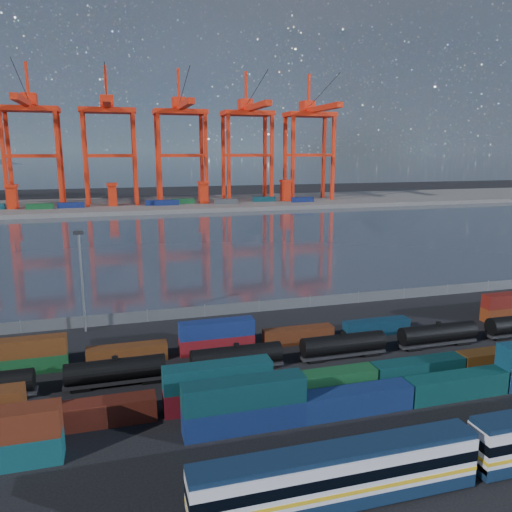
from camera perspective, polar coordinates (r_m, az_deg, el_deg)
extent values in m
plane|color=black|center=(67.18, 7.22, -13.60)|extent=(700.00, 700.00, 0.00)
plane|color=#2F3744|center=(164.92, -7.15, 1.83)|extent=(700.00, 700.00, 0.00)
cube|color=#514F4C|center=(268.10, -10.64, 5.84)|extent=(700.00, 70.00, 2.00)
cone|color=#1E2630|center=(1680.78, -23.05, 19.03)|extent=(1100.00, 1100.00, 520.00)
cone|color=#1E2630|center=(1682.71, -8.56, 18.77)|extent=(1040.00, 1040.00, 460.00)
cone|color=#1E2630|center=(1776.65, 4.98, 17.19)|extent=(960.00, 960.00, 380.00)
cone|color=#1E2630|center=(1924.77, 15.11, 15.24)|extent=(840.00, 840.00, 300.00)
cube|color=silver|center=(45.19, 9.31, -23.39)|extent=(24.80, 2.98, 3.77)
cube|color=#0F2037|center=(46.36, 9.22, -25.39)|extent=(24.80, 3.04, 1.19)
cube|color=#0F2037|center=(43.99, 9.41, -21.12)|extent=(24.80, 2.68, 0.50)
cube|color=gold|center=(45.65, 9.28, -24.21)|extent=(24.83, 3.07, 0.36)
cube|color=black|center=(44.96, 9.33, -22.98)|extent=(24.83, 3.07, 0.99)
cube|color=black|center=(50.40, 18.98, -23.28)|extent=(2.98, 1.98, 0.69)
cube|color=black|center=(55.21, 26.89, -20.60)|extent=(2.98, 1.98, 0.69)
cube|color=#102051|center=(55.18, -1.36, -17.92)|extent=(13.00, 2.64, 2.82)
cube|color=#0A3238|center=(53.83, -1.37, -15.32)|extent=(13.00, 2.64, 2.82)
cube|color=navy|center=(59.36, 11.38, -15.87)|extent=(13.00, 2.64, 2.82)
cube|color=#0B3D3D|center=(66.02, 21.97, -13.56)|extent=(13.00, 2.64, 2.82)
cube|color=#531A10|center=(58.56, -17.65, -16.71)|extent=(12.39, 2.52, 2.68)
cube|color=maroon|center=(59.36, -4.34, -15.73)|extent=(12.39, 2.52, 2.68)
cube|color=#0C3A41|center=(58.16, -4.39, -13.39)|extent=(12.39, 2.52, 2.68)
cube|color=#144D26|center=(63.10, 8.14, -14.05)|extent=(12.39, 2.52, 2.68)
cube|color=#0B3639|center=(68.86, 18.05, -12.24)|extent=(12.39, 2.52, 2.68)
cube|color=#533110|center=(76.30, 26.11, -10.48)|extent=(12.39, 2.52, 2.68)
cube|color=#124620|center=(74.11, -24.99, -11.16)|extent=(10.96, 2.23, 2.38)
cube|color=#5A2E12|center=(73.25, -25.16, -9.45)|extent=(10.96, 2.23, 2.38)
cube|color=#552B11|center=(73.01, -14.48, -10.73)|extent=(10.96, 2.23, 2.38)
cube|color=maroon|center=(74.20, -4.48, -9.98)|extent=(10.96, 2.23, 2.38)
cube|color=navy|center=(73.35, -4.51, -8.26)|extent=(10.96, 2.23, 2.38)
cube|color=#522410|center=(77.48, 4.87, -9.01)|extent=(10.96, 2.23, 2.38)
cube|color=#0B293D|center=(82.91, 13.61, -7.89)|extent=(10.96, 2.23, 2.38)
cube|color=maroon|center=(97.98, 27.08, -5.79)|extent=(10.96, 2.23, 2.38)
cube|color=maroon|center=(97.33, 27.21, -4.46)|extent=(10.96, 2.23, 2.38)
cube|color=black|center=(67.97, -25.50, -14.17)|extent=(2.34, 1.69, 0.56)
cylinder|color=black|center=(66.07, -15.74, -12.38)|extent=(12.17, 2.71, 2.71)
cylinder|color=black|center=(65.48, -15.82, -11.18)|extent=(0.75, 0.75, 0.47)
cube|color=black|center=(66.69, -15.67, -13.55)|extent=(12.64, 1.87, 0.37)
cube|color=black|center=(67.05, -19.36, -14.01)|extent=(2.34, 1.69, 0.56)
cube|color=black|center=(66.92, -11.94, -13.62)|extent=(2.34, 1.69, 0.56)
cylinder|color=black|center=(67.63, -2.25, -11.32)|extent=(12.17, 2.71, 2.71)
cylinder|color=black|center=(67.05, -2.26, -10.15)|extent=(0.75, 0.75, 0.47)
cube|color=black|center=(68.24, -2.24, -12.48)|extent=(12.64, 1.87, 0.37)
cube|color=black|center=(67.63, -5.80, -13.12)|extent=(2.34, 1.69, 0.56)
cube|color=black|center=(69.41, 1.23, -12.37)|extent=(2.34, 1.69, 0.56)
cylinder|color=black|center=(72.55, 9.91, -9.84)|extent=(12.17, 2.71, 2.71)
cylinder|color=black|center=(72.01, 9.96, -8.73)|extent=(0.75, 0.75, 0.47)
cube|color=black|center=(73.11, 9.87, -10.93)|extent=(12.64, 1.87, 0.37)
cube|color=black|center=(71.64, 6.76, -11.65)|extent=(2.34, 1.69, 0.56)
cube|color=black|center=(75.08, 12.81, -10.74)|extent=(2.34, 1.69, 0.56)
cylinder|color=black|center=(80.20, 20.05, -8.25)|extent=(12.17, 2.71, 2.71)
cylinder|color=black|center=(79.71, 20.13, -7.24)|extent=(0.75, 0.75, 0.47)
cube|color=black|center=(80.71, 19.98, -9.25)|extent=(12.64, 1.87, 0.37)
cube|color=black|center=(78.55, 17.42, -9.96)|extent=(2.34, 1.69, 0.56)
cube|color=black|center=(83.29, 22.34, -9.05)|extent=(2.34, 1.69, 0.56)
cube|color=black|center=(87.69, 26.03, -8.33)|extent=(2.34, 1.69, 0.56)
cube|color=#595B5E|center=(91.38, 0.34, -5.78)|extent=(160.00, 0.06, 2.00)
cylinder|color=slate|center=(89.43, -25.31, -7.32)|extent=(0.12, 0.12, 2.20)
cylinder|color=slate|center=(88.23, -18.86, -7.04)|extent=(0.12, 0.12, 2.20)
cylinder|color=slate|center=(88.16, -12.32, -6.67)|extent=(0.12, 0.12, 2.20)
cylinder|color=slate|center=(89.21, -5.87, -6.23)|extent=(0.12, 0.12, 2.20)
cylinder|color=slate|center=(91.35, 0.35, -5.72)|extent=(0.12, 0.12, 2.20)
cylinder|color=slate|center=(94.51, 6.20, -5.18)|extent=(0.12, 0.12, 2.20)
cylinder|color=slate|center=(98.58, 11.62, -4.63)|extent=(0.12, 0.12, 2.20)
cylinder|color=slate|center=(103.46, 16.55, -4.10)|extent=(0.12, 0.12, 2.20)
cylinder|color=slate|center=(109.05, 21.01, -3.59)|extent=(0.12, 0.12, 2.20)
cylinder|color=slate|center=(115.23, 25.01, -3.11)|extent=(0.12, 0.12, 2.20)
cylinder|color=slate|center=(84.37, -19.24, -3.04)|extent=(0.36, 0.36, 16.00)
cube|color=black|center=(82.70, -19.63, 2.53)|extent=(1.60, 0.40, 0.60)
cube|color=red|center=(258.59, -26.83, 9.62)|extent=(1.69, 1.69, 47.60)
cube|color=red|center=(271.08, -26.33, 9.72)|extent=(1.69, 1.69, 47.60)
cube|color=red|center=(255.36, -21.63, 10.05)|extent=(1.69, 1.69, 47.60)
cube|color=red|center=(268.00, -21.37, 10.12)|extent=(1.69, 1.69, 47.60)
cube|color=red|center=(256.68, -24.29, 10.37)|extent=(23.27, 1.48, 1.48)
cube|color=red|center=(269.26, -23.91, 10.44)|extent=(23.27, 1.48, 1.48)
cube|color=red|center=(263.62, -24.51, 15.05)|extent=(26.45, 14.81, 2.33)
cube|color=red|center=(251.24, -24.98, 15.70)|extent=(3.17, 50.78, 2.64)
cube|color=red|center=(268.17, -24.47, 16.01)|extent=(6.35, 8.46, 5.29)
cube|color=red|center=(266.90, -24.69, 17.73)|extent=(1.27, 1.27, 16.93)
cylinder|color=black|center=(249.47, -25.22, 17.42)|extent=(0.25, 43.54, 14.36)
cube|color=red|center=(254.53, -18.96, 10.24)|extent=(1.69, 1.69, 47.60)
cube|color=red|center=(267.21, -18.83, 10.30)|extent=(1.69, 1.69, 47.60)
cube|color=red|center=(254.47, -13.64, 10.54)|extent=(1.69, 1.69, 47.60)
cube|color=red|center=(267.15, -13.76, 10.59)|extent=(1.69, 1.69, 47.60)
cube|color=red|center=(254.20, -16.34, 10.94)|extent=(23.27, 1.48, 1.48)
cube|color=red|center=(266.89, -16.33, 10.97)|extent=(23.27, 1.48, 1.48)
cube|color=red|center=(261.19, -16.62, 15.65)|extent=(26.45, 14.81, 2.33)
cube|color=red|center=(248.70, -16.67, 16.34)|extent=(3.17, 50.78, 2.64)
cube|color=red|center=(265.79, -16.68, 16.60)|extent=(6.35, 8.46, 5.29)
cube|color=red|center=(264.51, -16.79, 18.35)|extent=(1.27, 1.27, 16.93)
cylinder|color=black|center=(246.91, -16.78, 18.10)|extent=(0.25, 43.54, 14.36)
cube|color=red|center=(255.24, -10.97, 10.66)|extent=(1.69, 1.69, 47.60)
cube|color=red|center=(267.89, -11.22, 10.71)|extent=(1.69, 1.69, 47.60)
cube|color=red|center=(258.35, -5.73, 10.83)|extent=(1.69, 1.69, 47.60)
cube|color=red|center=(270.85, -6.22, 10.88)|extent=(1.69, 1.69, 47.60)
cube|color=red|center=(256.50, -8.35, 11.29)|extent=(23.27, 1.48, 1.48)
cube|color=red|center=(269.09, -8.72, 11.31)|extent=(23.27, 1.48, 1.48)
cube|color=red|center=(263.44, -8.69, 15.96)|extent=(26.45, 14.81, 2.33)
cube|color=red|center=(251.06, -8.32, 16.66)|extent=(3.17, 50.78, 2.64)
cube|color=red|center=(268.00, -8.85, 16.91)|extent=(6.35, 8.46, 5.29)
cube|color=red|center=(266.72, -8.84, 18.65)|extent=(1.27, 1.27, 16.93)
cylinder|color=black|center=(249.28, -8.29, 18.40)|extent=(0.25, 43.54, 14.36)
cube|color=red|center=(260.70, -3.15, 10.88)|extent=(1.69, 1.69, 47.60)
cube|color=red|center=(273.09, -3.75, 10.93)|extent=(1.69, 1.69, 47.60)
cube|color=red|center=(266.81, 1.82, 10.92)|extent=(1.69, 1.69, 47.60)
cube|color=red|center=(278.93, 1.01, 10.97)|extent=(1.69, 1.69, 47.60)
cube|color=red|center=(263.48, -0.64, 11.43)|extent=(23.27, 1.48, 1.48)
cube|color=red|center=(275.75, -1.35, 11.46)|extent=(23.27, 1.48, 1.48)
cube|color=red|center=(270.24, -1.02, 15.99)|extent=(26.45, 14.81, 2.33)
cube|color=red|center=(258.18, -0.26, 16.65)|extent=(3.17, 50.78, 2.64)
cube|color=red|center=(274.68, -1.26, 16.92)|extent=(6.35, 8.46, 5.29)
cube|color=red|center=(273.44, -1.15, 18.61)|extent=(1.27, 1.27, 16.93)
cylinder|color=black|center=(256.46, -0.10, 18.34)|extent=(0.25, 43.54, 14.36)
cube|color=red|center=(270.60, 4.23, 10.91)|extent=(1.69, 1.69, 47.60)
cube|color=red|center=(282.56, 3.33, 10.97)|extent=(1.69, 1.69, 47.60)
cube|color=red|center=(279.43, 8.80, 10.84)|extent=(1.69, 1.69, 47.60)
cube|color=red|center=(291.03, 7.75, 10.91)|extent=(1.69, 1.69, 47.60)
cube|color=red|center=(274.77, 6.56, 11.38)|extent=(23.27, 1.48, 1.48)
cube|color=red|center=(286.56, 5.58, 11.42)|extent=(23.27, 1.48, 1.48)
cube|color=red|center=(281.26, 6.16, 15.77)|extent=(26.45, 14.81, 2.33)
cube|color=red|center=(269.70, 7.22, 16.36)|extent=(3.17, 50.78, 2.64)
cube|color=red|center=(285.53, 5.85, 16.68)|extent=(6.35, 8.46, 5.29)
cube|color=red|center=(284.34, 6.06, 18.30)|extent=(1.27, 1.27, 16.93)
cylinder|color=black|center=(268.04, 7.49, 17.97)|extent=(0.25, 43.54, 14.36)
cube|color=navy|center=(252.75, -10.18, 6.02)|extent=(12.00, 2.44, 2.60)
cube|color=navy|center=(265.61, 5.34, 6.44)|extent=(12.00, 2.44, 2.60)
cube|color=navy|center=(253.76, -11.18, 6.01)|extent=(12.00, 2.44, 2.60)
cube|color=#3F4244|center=(255.48, -3.46, 6.25)|extent=(12.00, 2.44, 2.60)
cube|color=#144C23|center=(253.25, -23.48, 5.23)|extent=(12.00, 2.44, 2.60)
cube|color=navy|center=(253.14, -20.38, 5.47)|extent=(12.00, 2.44, 2.60)
cube|color=#144C23|center=(258.50, -8.37, 6.21)|extent=(12.00, 2.44, 2.60)
cube|color=#0C3842|center=(266.91, 0.91, 6.52)|extent=(12.00, 2.44, 2.60)
cube|color=red|center=(260.50, -26.07, 5.99)|extent=(4.00, 6.00, 10.00)
cube|color=red|center=(260.10, -26.18, 7.19)|extent=(5.00, 7.00, 1.20)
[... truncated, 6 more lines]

